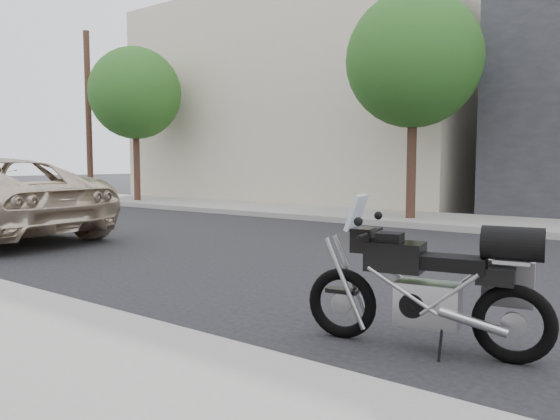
% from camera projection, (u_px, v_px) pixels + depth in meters
% --- Properties ---
extents(ground, '(120.00, 120.00, 0.00)m').
position_uv_depth(ground, '(370.00, 269.00, 8.11)').
color(ground, black).
rests_on(ground, ground).
extents(far_sidewalk, '(44.00, 3.00, 0.15)m').
position_uv_depth(far_sidewalk, '(496.00, 224.00, 13.26)').
color(far_sidewalk, gray).
rests_on(far_sidewalk, ground).
extents(far_building_cream, '(14.00, 11.00, 8.00)m').
position_uv_depth(far_building_cream, '(333.00, 107.00, 23.89)').
color(far_building_cream, '#C0B499').
rests_on(far_building_cream, ground).
extents(street_tree_mid, '(3.40, 3.40, 5.70)m').
position_uv_depth(street_tree_mid, '(414.00, 60.00, 13.71)').
color(street_tree_mid, '#3D261B').
rests_on(street_tree_mid, far_sidewalk).
extents(street_tree_right, '(3.40, 3.40, 5.70)m').
position_uv_depth(street_tree_right, '(135.00, 93.00, 20.33)').
color(street_tree_right, '#3D261B').
rests_on(street_tree_right, far_sidewalk).
extents(utility_pole, '(0.24, 0.24, 6.70)m').
position_uv_depth(utility_pole, '(89.00, 115.00, 22.18)').
color(utility_pole, '#3D261B').
rests_on(utility_pole, far_sidewalk).
extents(motorcycle, '(2.05, 0.89, 1.30)m').
position_uv_depth(motorcycle, '(440.00, 285.00, 4.52)').
color(motorcycle, black).
rests_on(motorcycle, ground).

